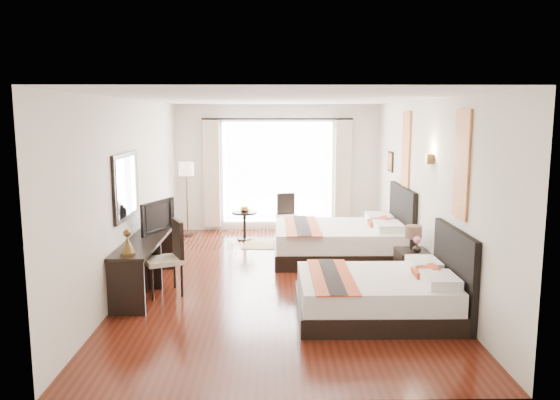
{
  "coord_description": "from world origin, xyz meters",
  "views": [
    {
      "loc": [
        -0.11,
        -8.34,
        2.55
      ],
      "look_at": [
        0.01,
        0.4,
        1.19
      ],
      "focal_mm": 35.0,
      "sensor_mm": 36.0,
      "label": 1
    }
  ],
  "objects_px": {
    "bed_far": "(343,240)",
    "fruit_bowl": "(245,211)",
    "vase": "(417,251)",
    "bed_near": "(382,294)",
    "floor_lamp": "(186,174)",
    "window_chair": "(288,223)",
    "side_table": "(245,226)",
    "nightstand": "(412,268)",
    "television": "(153,216)",
    "console_desk": "(145,265)",
    "table_lamp": "(414,234)",
    "desk_chair": "(165,272)"
  },
  "relations": [
    {
      "from": "bed_far",
      "to": "side_table",
      "type": "bearing_deg",
      "value": 139.8
    },
    {
      "from": "television",
      "to": "side_table",
      "type": "bearing_deg",
      "value": -3.46
    },
    {
      "from": "bed_near",
      "to": "floor_lamp",
      "type": "height_order",
      "value": "floor_lamp"
    },
    {
      "from": "fruit_bowl",
      "to": "nightstand",
      "type": "bearing_deg",
      "value": -49.09
    },
    {
      "from": "console_desk",
      "to": "fruit_bowl",
      "type": "relative_size",
      "value": 10.18
    },
    {
      "from": "nightstand",
      "to": "side_table",
      "type": "bearing_deg",
      "value": 130.72
    },
    {
      "from": "desk_chair",
      "to": "window_chair",
      "type": "height_order",
      "value": "desk_chair"
    },
    {
      "from": "floor_lamp",
      "to": "bed_near",
      "type": "bearing_deg",
      "value": -56.16
    },
    {
      "from": "bed_far",
      "to": "console_desk",
      "type": "distance_m",
      "value": 3.57
    },
    {
      "from": "bed_far",
      "to": "fruit_bowl",
      "type": "height_order",
      "value": "bed_far"
    },
    {
      "from": "vase",
      "to": "television",
      "type": "xyz_separation_m",
      "value": [
        -4.0,
        0.51,
        0.44
      ]
    },
    {
      "from": "table_lamp",
      "to": "desk_chair",
      "type": "relative_size",
      "value": 0.37
    },
    {
      "from": "television",
      "to": "window_chair",
      "type": "bearing_deg",
      "value": -14.06
    },
    {
      "from": "table_lamp",
      "to": "fruit_bowl",
      "type": "distance_m",
      "value": 4.04
    },
    {
      "from": "desk_chair",
      "to": "fruit_bowl",
      "type": "relative_size",
      "value": 4.95
    },
    {
      "from": "side_table",
      "to": "fruit_bowl",
      "type": "xyz_separation_m",
      "value": [
        0.01,
        -0.03,
        0.32
      ]
    },
    {
      "from": "bed_far",
      "to": "table_lamp",
      "type": "xyz_separation_m",
      "value": [
        0.88,
        -1.45,
        0.43
      ]
    },
    {
      "from": "nightstand",
      "to": "window_chair",
      "type": "relative_size",
      "value": 0.62
    },
    {
      "from": "bed_near",
      "to": "bed_far",
      "type": "relative_size",
      "value": 0.88
    },
    {
      "from": "fruit_bowl",
      "to": "floor_lamp",
      "type": "bearing_deg",
      "value": 160.68
    },
    {
      "from": "nightstand",
      "to": "floor_lamp",
      "type": "bearing_deg",
      "value": 138.04
    },
    {
      "from": "desk_chair",
      "to": "side_table",
      "type": "height_order",
      "value": "desk_chair"
    },
    {
      "from": "vase",
      "to": "fruit_bowl",
      "type": "xyz_separation_m",
      "value": [
        -2.72,
        3.2,
        0.05
      ]
    },
    {
      "from": "fruit_bowl",
      "to": "desk_chair",
      "type": "bearing_deg",
      "value": -105.72
    },
    {
      "from": "table_lamp",
      "to": "fruit_bowl",
      "type": "bearing_deg",
      "value": 132.39
    },
    {
      "from": "television",
      "to": "side_table",
      "type": "relative_size",
      "value": 1.47
    },
    {
      "from": "bed_near",
      "to": "console_desk",
      "type": "bearing_deg",
      "value": 160.93
    },
    {
      "from": "floor_lamp",
      "to": "side_table",
      "type": "distance_m",
      "value": 1.67
    },
    {
      "from": "television",
      "to": "fruit_bowl",
      "type": "relative_size",
      "value": 3.99
    },
    {
      "from": "nightstand",
      "to": "fruit_bowl",
      "type": "relative_size",
      "value": 2.61
    },
    {
      "from": "nightstand",
      "to": "fruit_bowl",
      "type": "bearing_deg",
      "value": 130.91
    },
    {
      "from": "vase",
      "to": "bed_near",
      "type": "bearing_deg",
      "value": -122.47
    },
    {
      "from": "floor_lamp",
      "to": "fruit_bowl",
      "type": "xyz_separation_m",
      "value": [
        1.25,
        -0.44,
        -0.72
      ]
    },
    {
      "from": "window_chair",
      "to": "floor_lamp",
      "type": "bearing_deg",
      "value": -107.74
    },
    {
      "from": "bed_near",
      "to": "bed_far",
      "type": "bearing_deg",
      "value": 92.8
    },
    {
      "from": "television",
      "to": "console_desk",
      "type": "bearing_deg",
      "value": -160.3
    },
    {
      "from": "floor_lamp",
      "to": "window_chair",
      "type": "xyz_separation_m",
      "value": [
        2.15,
        -0.09,
        -1.06
      ]
    },
    {
      "from": "nightstand",
      "to": "desk_chair",
      "type": "bearing_deg",
      "value": -174.56
    },
    {
      "from": "bed_near",
      "to": "television",
      "type": "xyz_separation_m",
      "value": [
        -3.26,
        1.68,
        0.71
      ]
    },
    {
      "from": "television",
      "to": "fruit_bowl",
      "type": "xyz_separation_m",
      "value": [
        1.28,
        2.68,
        -0.39
      ]
    },
    {
      "from": "nightstand",
      "to": "vase",
      "type": "relative_size",
      "value": 4.34
    },
    {
      "from": "fruit_bowl",
      "to": "window_chair",
      "type": "relative_size",
      "value": 0.24
    },
    {
      "from": "bed_near",
      "to": "desk_chair",
      "type": "distance_m",
      "value": 3.09
    },
    {
      "from": "table_lamp",
      "to": "vase",
      "type": "relative_size",
      "value": 3.07
    },
    {
      "from": "console_desk",
      "to": "desk_chair",
      "type": "height_order",
      "value": "desk_chair"
    },
    {
      "from": "console_desk",
      "to": "floor_lamp",
      "type": "distance_m",
      "value": 3.79
    },
    {
      "from": "console_desk",
      "to": "nightstand",
      "type": "bearing_deg",
      "value": 1.95
    },
    {
      "from": "bed_near",
      "to": "floor_lamp",
      "type": "xyz_separation_m",
      "value": [
        -3.22,
        4.8,
        1.04
      ]
    },
    {
      "from": "side_table",
      "to": "vase",
      "type": "bearing_deg",
      "value": -49.81
    },
    {
      "from": "floor_lamp",
      "to": "window_chair",
      "type": "relative_size",
      "value": 1.74
    }
  ]
}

